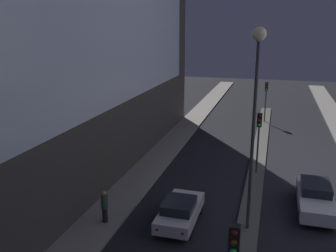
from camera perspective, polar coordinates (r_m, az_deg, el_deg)
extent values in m
cube|color=#56544F|center=(27.83, 13.46, -5.79)|extent=(1.10, 39.04, 0.14)
cube|color=black|center=(11.49, 10.08, -16.65)|extent=(0.32, 0.28, 0.90)
sphere|color=#4C0F0F|center=(11.18, 10.04, -15.82)|extent=(0.20, 0.20, 0.20)
sphere|color=#4C380A|center=(11.34, 9.97, -17.12)|extent=(0.20, 0.20, 0.20)
sphere|color=#1EEA4C|center=(11.50, 9.90, -18.38)|extent=(0.20, 0.20, 0.20)
cylinder|color=#383838|center=(25.72, 13.49, -3.56)|extent=(0.12, 0.12, 3.22)
cube|color=black|center=(25.14, 13.77, 0.89)|extent=(0.32, 0.28, 0.90)
sphere|color=#4C0F0F|center=(24.90, 13.80, 1.46)|extent=(0.20, 0.20, 0.20)
sphere|color=#4C380A|center=(24.97, 13.75, 0.79)|extent=(0.20, 0.20, 0.20)
sphere|color=#1EEA4C|center=(25.04, 13.71, 0.13)|extent=(0.20, 0.20, 0.20)
cylinder|color=#383838|center=(39.69, 14.60, 2.94)|extent=(0.12, 0.12, 3.22)
cube|color=black|center=(39.32, 14.80, 5.88)|extent=(0.32, 0.28, 0.90)
sphere|color=#4C0F0F|center=(39.10, 14.82, 6.27)|extent=(0.20, 0.20, 0.20)
sphere|color=#4C380A|center=(39.14, 14.79, 5.84)|extent=(0.20, 0.20, 0.20)
sphere|color=#1EEA4C|center=(39.19, 14.76, 5.40)|extent=(0.20, 0.20, 0.20)
cylinder|color=#383838|center=(17.71, 12.78, -2.04)|extent=(0.16, 0.16, 9.12)
sphere|color=#F9EAB2|center=(16.96, 13.74, 13.47)|extent=(0.63, 0.63, 0.63)
cube|color=silver|center=(19.54, 1.89, -12.96)|extent=(1.74, 4.02, 0.60)
cube|color=black|center=(19.03, 1.67, -11.96)|extent=(1.48, 1.81, 0.47)
cube|color=red|center=(17.99, -1.70, -15.52)|extent=(0.14, 0.04, 0.10)
cube|color=red|center=(17.70, 2.21, -16.08)|extent=(0.14, 0.04, 0.10)
cylinder|color=black|center=(20.91, 0.67, -11.86)|extent=(0.22, 0.64, 0.64)
cylinder|color=black|center=(20.61, 4.86, -12.36)|extent=(0.22, 0.64, 0.64)
cylinder|color=black|center=(18.82, -1.42, -15.18)|extent=(0.22, 0.64, 0.64)
cylinder|color=black|center=(18.48, 3.27, -15.82)|extent=(0.22, 0.64, 0.64)
cube|color=silver|center=(22.19, 21.52, -10.34)|extent=(1.79, 4.76, 0.69)
cube|color=black|center=(22.28, 21.59, -8.59)|extent=(1.52, 2.14, 0.48)
cube|color=red|center=(24.29, 19.58, -7.82)|extent=(0.14, 0.04, 0.10)
cube|color=red|center=(24.42, 22.54, -7.99)|extent=(0.14, 0.04, 0.10)
cylinder|color=black|center=(23.60, 19.22, -9.49)|extent=(0.22, 0.64, 0.64)
cylinder|color=black|center=(23.77, 23.05, -9.70)|extent=(0.22, 0.64, 0.64)
cylinder|color=black|center=(20.94, 19.59, -12.78)|extent=(0.22, 0.64, 0.64)
cylinder|color=black|center=(21.13, 23.93, -12.98)|extent=(0.22, 0.64, 0.64)
cylinder|color=black|center=(19.70, -9.58, -13.18)|extent=(0.28, 0.28, 0.78)
cylinder|color=#33563D|center=(19.37, -9.67, -11.27)|extent=(0.37, 0.37, 0.69)
sphere|color=tan|center=(19.17, -9.74, -10.04)|extent=(0.22, 0.22, 0.22)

